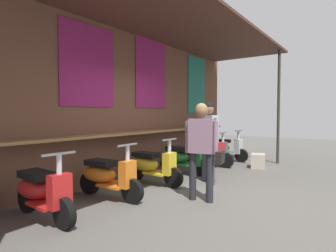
% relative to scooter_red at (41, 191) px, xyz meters
% --- Properties ---
extents(ground_plane, '(26.57, 26.57, 0.00)m').
position_rel_scooter_red_xyz_m(ground_plane, '(2.44, -1.08, -0.39)').
color(ground_plane, '#56544F').
extents(market_stall_facade, '(9.49, 2.69, 3.59)m').
position_rel_scooter_red_xyz_m(market_stall_facade, '(2.43, 0.75, 1.61)').
color(market_stall_facade, brown).
rests_on(market_stall_facade, ground_plane).
extents(scooter_red, '(0.46, 1.40, 0.97)m').
position_rel_scooter_red_xyz_m(scooter_red, '(0.00, 0.00, 0.00)').
color(scooter_red, red).
rests_on(scooter_red, ground_plane).
extents(scooter_orange, '(0.49, 1.40, 0.97)m').
position_rel_scooter_red_xyz_m(scooter_orange, '(1.19, -0.00, 0.00)').
color(scooter_orange, orange).
rests_on(scooter_orange, ground_plane).
extents(scooter_yellow, '(0.46, 1.40, 0.97)m').
position_rel_scooter_red_xyz_m(scooter_yellow, '(2.38, 0.00, 0.00)').
color(scooter_yellow, gold).
rests_on(scooter_yellow, ground_plane).
extents(scooter_green, '(0.46, 1.40, 0.97)m').
position_rel_scooter_red_xyz_m(scooter_green, '(3.59, 0.00, 0.00)').
color(scooter_green, '#237533').
rests_on(scooter_green, ground_plane).
extents(scooter_teal, '(0.48, 1.40, 0.97)m').
position_rel_scooter_red_xyz_m(scooter_teal, '(4.86, -0.00, 0.00)').
color(scooter_teal, '#197075').
rests_on(scooter_teal, ground_plane).
extents(scooter_silver, '(0.49, 1.40, 0.97)m').
position_rel_scooter_red_xyz_m(scooter_silver, '(6.03, -0.00, 0.00)').
color(scooter_silver, '#B2B5BA').
rests_on(scooter_silver, ground_plane).
extents(shopper_with_handbag, '(0.37, 0.65, 1.64)m').
position_rel_scooter_red_xyz_m(shopper_with_handbag, '(2.00, -1.44, 0.60)').
color(shopper_with_handbag, '#232328').
rests_on(shopper_with_handbag, ground_plane).
extents(shopper_browsing, '(0.38, 0.67, 1.70)m').
position_rel_scooter_red_xyz_m(shopper_browsing, '(3.16, -0.95, 0.65)').
color(shopper_browsing, '#383D4C').
rests_on(shopper_browsing, ground_plane).
extents(merchandise_crate, '(0.51, 0.45, 0.38)m').
position_rel_scooter_red_xyz_m(merchandise_crate, '(5.39, -1.28, -0.20)').
color(merchandise_crate, '#B2A899').
rests_on(merchandise_crate, ground_plane).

